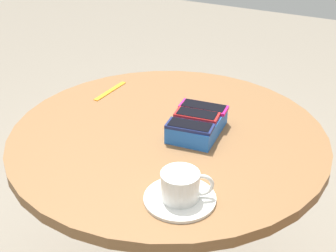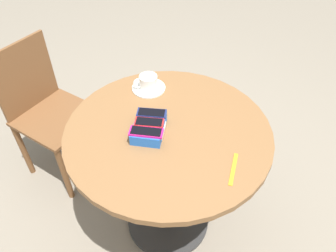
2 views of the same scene
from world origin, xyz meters
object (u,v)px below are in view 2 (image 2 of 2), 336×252
(phone_magenta, at_px, (146,132))
(saucer, at_px, (149,88))
(coffee_cup, at_px, (148,82))
(lanyard_strap, at_px, (233,169))
(phone_navy, at_px, (152,113))
(round_table, at_px, (168,153))
(phone_box, at_px, (149,128))
(chair_near_window, at_px, (49,111))
(phone_red, at_px, (149,123))

(phone_magenta, height_order, saucer, phone_magenta)
(coffee_cup, bearing_deg, lanyard_strap, -131.66)
(phone_navy, height_order, coffee_cup, coffee_cup)
(round_table, xyz_separation_m, phone_box, (-0.04, 0.08, 0.18))
(round_table, relative_size, phone_box, 4.73)
(phone_navy, height_order, chair_near_window, chair_near_window)
(coffee_cup, height_order, lanyard_strap, coffee_cup)
(round_table, bearing_deg, phone_magenta, 143.21)
(coffee_cup, xyz_separation_m, chair_near_window, (0.01, 0.64, -0.34))
(round_table, xyz_separation_m, chair_near_window, (0.27, 0.81, -0.14))
(phone_box, relative_size, saucer, 1.15)
(lanyard_strap, distance_m, chair_near_window, 1.23)
(phone_navy, relative_size, coffee_cup, 1.16)
(phone_red, relative_size, saucer, 0.77)
(phone_red, bearing_deg, round_table, -63.17)
(chair_near_window, bearing_deg, phone_navy, -108.58)
(phone_box, xyz_separation_m, lanyard_strap, (-0.12, -0.38, -0.02))
(phone_navy, relative_size, lanyard_strap, 0.81)
(phone_magenta, relative_size, phone_navy, 1.07)
(phone_magenta, bearing_deg, phone_red, 3.74)
(phone_navy, relative_size, saucer, 0.80)
(phone_box, distance_m, saucer, 0.31)
(phone_box, bearing_deg, saucer, 17.01)
(saucer, bearing_deg, phone_magenta, -164.74)
(saucer, height_order, chair_near_window, chair_near_window)
(lanyard_strap, bearing_deg, phone_navy, 64.49)
(round_table, distance_m, phone_navy, 0.22)
(coffee_cup, bearing_deg, phone_navy, -159.51)
(coffee_cup, distance_m, chair_near_window, 0.72)
(saucer, relative_size, chair_near_window, 0.19)
(round_table, height_order, saucer, saucer)
(phone_red, xyz_separation_m, coffee_cup, (0.30, 0.10, -0.01))
(saucer, relative_size, lanyard_strap, 1.02)
(phone_red, bearing_deg, phone_navy, 6.98)
(phone_box, bearing_deg, phone_red, -126.08)
(phone_box, xyz_separation_m, saucer, (0.30, 0.09, -0.02))
(chair_near_window, bearing_deg, phone_box, -112.72)
(phone_box, height_order, coffee_cup, coffee_cup)
(phone_red, xyz_separation_m, chair_near_window, (0.31, 0.74, -0.35))
(phone_box, distance_m, lanyard_strap, 0.39)
(round_table, height_order, phone_red, phone_red)
(chair_near_window, bearing_deg, phone_magenta, -116.23)
(phone_box, height_order, phone_navy, phone_navy)
(round_table, relative_size, saucer, 5.44)
(lanyard_strap, bearing_deg, saucer, 48.13)
(phone_red, bearing_deg, saucer, 17.29)
(coffee_cup, bearing_deg, phone_magenta, -164.36)
(phone_magenta, bearing_deg, saucer, 15.26)
(round_table, xyz_separation_m, phone_red, (-0.04, 0.07, 0.21))
(coffee_cup, height_order, chair_near_window, chair_near_window)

